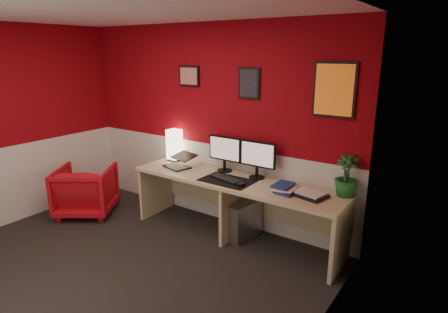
% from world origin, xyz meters
% --- Properties ---
extents(ground, '(4.00, 3.50, 0.01)m').
position_xyz_m(ground, '(0.00, 0.00, 0.00)').
color(ground, black).
rests_on(ground, ground).
extents(ceiling, '(4.00, 3.50, 0.01)m').
position_xyz_m(ceiling, '(0.00, 0.00, 2.50)').
color(ceiling, white).
rests_on(ceiling, ground).
extents(wall_back, '(4.00, 0.01, 2.50)m').
position_xyz_m(wall_back, '(0.00, 1.75, 1.25)').
color(wall_back, maroon).
rests_on(wall_back, ground).
extents(wall_right, '(0.01, 3.50, 2.50)m').
position_xyz_m(wall_right, '(2.00, 0.00, 1.25)').
color(wall_right, maroon).
rests_on(wall_right, ground).
extents(wainscot_back, '(4.00, 0.01, 1.00)m').
position_xyz_m(wainscot_back, '(0.00, 1.75, 0.50)').
color(wainscot_back, silver).
rests_on(wainscot_back, ground).
extents(wainscot_right, '(0.01, 3.50, 1.00)m').
position_xyz_m(wainscot_right, '(2.00, 0.00, 0.50)').
color(wainscot_right, silver).
rests_on(wainscot_right, ground).
extents(desk, '(2.60, 0.65, 0.73)m').
position_xyz_m(desk, '(0.61, 1.41, 0.36)').
color(desk, tan).
rests_on(desk, ground).
extents(shoji_lamp, '(0.16, 0.16, 0.40)m').
position_xyz_m(shoji_lamp, '(-0.49, 1.62, 0.93)').
color(shoji_lamp, '#FFE5B2').
rests_on(shoji_lamp, desk).
extents(laptop, '(0.38, 0.31, 0.22)m').
position_xyz_m(laptop, '(-0.25, 1.38, 0.84)').
color(laptop, black).
rests_on(laptop, desk).
extents(monitor_left, '(0.45, 0.06, 0.58)m').
position_xyz_m(monitor_left, '(0.34, 1.60, 1.02)').
color(monitor_left, black).
rests_on(monitor_left, desk).
extents(monitor_right, '(0.45, 0.06, 0.58)m').
position_xyz_m(monitor_right, '(0.79, 1.60, 1.02)').
color(monitor_right, black).
rests_on(monitor_right, desk).
extents(desk_mat, '(0.60, 0.38, 0.01)m').
position_xyz_m(desk_mat, '(0.56, 1.32, 0.73)').
color(desk_mat, black).
rests_on(desk_mat, desk).
extents(keyboard, '(0.44, 0.23, 0.02)m').
position_xyz_m(keyboard, '(0.53, 1.34, 0.74)').
color(keyboard, black).
rests_on(keyboard, desk_mat).
extents(mouse, '(0.07, 0.10, 0.03)m').
position_xyz_m(mouse, '(0.79, 1.26, 0.75)').
color(mouse, black).
rests_on(mouse, desk_mat).
extents(book_bottom, '(0.24, 0.30, 0.03)m').
position_xyz_m(book_bottom, '(1.19, 1.39, 0.74)').
color(book_bottom, navy).
rests_on(book_bottom, desk).
extents(book_middle, '(0.24, 0.32, 0.02)m').
position_xyz_m(book_middle, '(1.15, 1.39, 0.77)').
color(book_middle, silver).
rests_on(book_middle, book_bottom).
extents(book_top, '(0.19, 0.25, 0.02)m').
position_xyz_m(book_top, '(1.14, 1.39, 0.79)').
color(book_top, navy).
rests_on(book_top, book_middle).
extents(zen_tray, '(0.39, 0.32, 0.03)m').
position_xyz_m(zen_tray, '(1.51, 1.40, 0.74)').
color(zen_tray, black).
rests_on(zen_tray, desk).
extents(potted_plant, '(0.28, 0.28, 0.43)m').
position_xyz_m(potted_plant, '(1.81, 1.62, 0.94)').
color(potted_plant, '#19591E').
rests_on(potted_plant, desk).
extents(pc_tower, '(0.26, 0.47, 0.45)m').
position_xyz_m(pc_tower, '(0.71, 1.46, 0.23)').
color(pc_tower, '#99999E').
rests_on(pc_tower, ground).
extents(armchair, '(1.00, 1.00, 0.66)m').
position_xyz_m(armchair, '(-1.43, 0.85, 0.33)').
color(armchair, red).
rests_on(armchair, ground).
extents(art_left, '(0.32, 0.02, 0.26)m').
position_xyz_m(art_left, '(-0.30, 1.74, 1.85)').
color(art_left, red).
rests_on(art_left, wall_back).
extents(art_center, '(0.28, 0.02, 0.36)m').
position_xyz_m(art_center, '(0.59, 1.74, 1.80)').
color(art_center, black).
rests_on(art_center, wall_back).
extents(art_right, '(0.44, 0.02, 0.56)m').
position_xyz_m(art_right, '(1.58, 1.74, 1.78)').
color(art_right, orange).
rests_on(art_right, wall_back).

